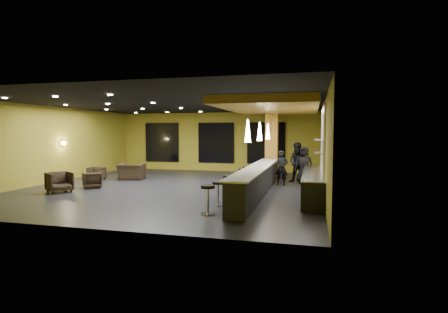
% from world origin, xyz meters
% --- Properties ---
extents(floor, '(12.00, 13.00, 0.10)m').
position_xyz_m(floor, '(0.00, 0.00, -0.05)').
color(floor, black).
rests_on(floor, ground).
extents(ceiling, '(12.00, 13.00, 0.10)m').
position_xyz_m(ceiling, '(0.00, 0.00, 3.55)').
color(ceiling, black).
extents(wall_back, '(12.00, 0.10, 3.50)m').
position_xyz_m(wall_back, '(0.00, 6.55, 1.75)').
color(wall_back, olive).
rests_on(wall_back, floor).
extents(wall_front, '(12.00, 0.10, 3.50)m').
position_xyz_m(wall_front, '(0.00, -6.55, 1.75)').
color(wall_front, olive).
rests_on(wall_front, floor).
extents(wall_left, '(0.10, 13.00, 3.50)m').
position_xyz_m(wall_left, '(-6.05, 0.00, 1.75)').
color(wall_left, olive).
rests_on(wall_left, floor).
extents(wall_right, '(0.10, 13.00, 3.50)m').
position_xyz_m(wall_right, '(6.05, 0.00, 1.75)').
color(wall_right, olive).
rests_on(wall_right, floor).
extents(wood_soffit, '(3.60, 8.00, 0.28)m').
position_xyz_m(wood_soffit, '(4.00, 1.00, 3.36)').
color(wood_soffit, olive).
rests_on(wood_soffit, ceiling).
extents(window_left, '(2.20, 0.06, 2.40)m').
position_xyz_m(window_left, '(-3.50, 6.44, 1.70)').
color(window_left, black).
rests_on(window_left, wall_back).
extents(window_center, '(2.20, 0.06, 2.40)m').
position_xyz_m(window_center, '(0.00, 6.44, 1.70)').
color(window_center, black).
rests_on(window_center, wall_back).
extents(window_right, '(2.20, 0.06, 2.40)m').
position_xyz_m(window_right, '(3.00, 6.44, 1.70)').
color(window_right, black).
rests_on(window_right, wall_back).
extents(tile_backsplash, '(0.06, 3.20, 2.40)m').
position_xyz_m(tile_backsplash, '(5.96, -1.00, 2.00)').
color(tile_backsplash, white).
rests_on(tile_backsplash, wall_right).
extents(bar_counter, '(0.60, 8.00, 1.00)m').
position_xyz_m(bar_counter, '(3.65, -1.00, 0.50)').
color(bar_counter, black).
rests_on(bar_counter, floor).
extents(bar_top, '(0.78, 8.10, 0.05)m').
position_xyz_m(bar_top, '(3.65, -1.00, 1.02)').
color(bar_top, silver).
rests_on(bar_top, bar_counter).
extents(prep_counter, '(0.70, 6.00, 0.86)m').
position_xyz_m(prep_counter, '(5.65, -0.50, 0.43)').
color(prep_counter, black).
rests_on(prep_counter, floor).
extents(prep_top, '(0.72, 6.00, 0.03)m').
position_xyz_m(prep_top, '(5.65, -0.50, 0.89)').
color(prep_top, silver).
rests_on(prep_top, prep_counter).
extents(wall_shelf_lower, '(0.30, 1.50, 0.03)m').
position_xyz_m(wall_shelf_lower, '(5.82, -1.20, 1.60)').
color(wall_shelf_lower, silver).
rests_on(wall_shelf_lower, wall_right).
extents(wall_shelf_upper, '(0.30, 1.50, 0.03)m').
position_xyz_m(wall_shelf_upper, '(5.82, -1.20, 2.05)').
color(wall_shelf_upper, silver).
rests_on(wall_shelf_upper, wall_right).
extents(column, '(0.60, 0.60, 3.50)m').
position_xyz_m(column, '(3.65, 3.60, 1.75)').
color(column, '#9D6D23').
rests_on(column, floor).
extents(wall_sconce, '(0.22, 0.22, 0.22)m').
position_xyz_m(wall_sconce, '(-5.88, 0.50, 1.80)').
color(wall_sconce, '#FFE5B2').
rests_on(wall_sconce, wall_left).
extents(pendant_0, '(0.20, 0.20, 0.70)m').
position_xyz_m(pendant_0, '(3.65, -3.00, 2.35)').
color(pendant_0, white).
rests_on(pendant_0, wood_soffit).
extents(pendant_1, '(0.20, 0.20, 0.70)m').
position_xyz_m(pendant_1, '(3.65, -0.50, 2.35)').
color(pendant_1, white).
rests_on(pendant_1, wood_soffit).
extents(pendant_2, '(0.20, 0.20, 0.70)m').
position_xyz_m(pendant_2, '(3.65, 2.00, 2.35)').
color(pendant_2, white).
rests_on(pendant_2, wood_soffit).
extents(staff_a, '(0.57, 0.38, 1.52)m').
position_xyz_m(staff_a, '(4.32, 1.61, 0.76)').
color(staff_a, black).
rests_on(staff_a, floor).
extents(staff_b, '(1.08, 0.96, 1.85)m').
position_xyz_m(staff_b, '(4.98, 2.52, 0.93)').
color(staff_b, black).
rests_on(staff_b, floor).
extents(staff_c, '(0.86, 0.59, 1.70)m').
position_xyz_m(staff_c, '(5.25, 2.29, 0.85)').
color(staff_c, black).
rests_on(staff_c, floor).
extents(armchair_a, '(1.18, 1.18, 0.79)m').
position_xyz_m(armchair_a, '(-3.87, -2.30, 0.39)').
color(armchair_a, black).
rests_on(armchair_a, floor).
extents(armchair_b, '(1.01, 1.01, 0.66)m').
position_xyz_m(armchair_b, '(-3.31, -1.02, 0.33)').
color(armchair_b, black).
rests_on(armchair_b, floor).
extents(armchair_c, '(0.69, 0.71, 0.63)m').
position_xyz_m(armchair_c, '(-4.62, 1.20, 0.31)').
color(armchair_c, black).
rests_on(armchair_c, floor).
extents(armchair_d, '(1.35, 1.22, 0.77)m').
position_xyz_m(armchair_d, '(-2.99, 1.72, 0.39)').
color(armchair_d, black).
rests_on(armchair_d, floor).
extents(bar_stool_0, '(0.42, 0.42, 0.83)m').
position_xyz_m(bar_stool_0, '(2.77, -4.40, 0.53)').
color(bar_stool_0, silver).
rests_on(bar_stool_0, floor).
extents(bar_stool_1, '(0.38, 0.38, 0.75)m').
position_xyz_m(bar_stool_1, '(2.72, -3.13, 0.48)').
color(bar_stool_1, silver).
rests_on(bar_stool_1, floor).
extents(bar_stool_2, '(0.43, 0.43, 0.84)m').
position_xyz_m(bar_stool_2, '(2.84, -2.14, 0.54)').
color(bar_stool_2, silver).
rests_on(bar_stool_2, floor).
extents(bar_stool_3, '(0.39, 0.39, 0.77)m').
position_xyz_m(bar_stool_3, '(2.73, -0.94, 0.49)').
color(bar_stool_3, silver).
rests_on(bar_stool_3, floor).
extents(bar_stool_4, '(0.43, 0.43, 0.85)m').
position_xyz_m(bar_stool_4, '(2.91, 0.10, 0.54)').
color(bar_stool_4, silver).
rests_on(bar_stool_4, floor).
extents(bar_stool_5, '(0.42, 0.42, 0.83)m').
position_xyz_m(bar_stool_5, '(2.88, 1.15, 0.53)').
color(bar_stool_5, silver).
rests_on(bar_stool_5, floor).
extents(bar_stool_6, '(0.38, 0.38, 0.74)m').
position_xyz_m(bar_stool_6, '(2.89, 2.29, 0.47)').
color(bar_stool_6, silver).
rests_on(bar_stool_6, floor).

